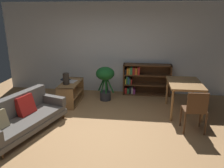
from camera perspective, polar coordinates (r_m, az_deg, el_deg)
name	(u,v)px	position (r m, az deg, el deg)	size (l,w,h in m)	color
ground_plane	(98,133)	(4.70, -3.66, -12.41)	(8.16, 8.16, 0.00)	#A87A4C
back_wall_panel	(113,49)	(6.82, 0.34, 9.06)	(6.80, 0.10, 2.70)	silver
fabric_couch	(21,116)	(4.96, -22.41, -7.67)	(1.28, 2.01, 0.74)	brown
media_console	(71,93)	(6.21, -10.45, -2.18)	(0.45, 1.08, 0.58)	olive
open_laptop	(70,81)	(6.19, -10.80, 0.82)	(0.43, 0.35, 0.08)	silver
desk_speaker	(66,79)	(5.93, -11.69, 1.31)	(0.16, 0.16, 0.30)	#2D2823
potted_floor_plant	(105,78)	(6.18, -1.75, 1.54)	(0.52, 0.51, 0.96)	#333338
dining_table	(185,86)	(5.64, 18.13, -0.50)	(0.78, 1.12, 0.78)	olive
dining_chair_near	(195,109)	(4.80, 20.55, -5.95)	(0.46, 0.41, 0.89)	#56351E
bookshelf	(143,79)	(6.78, 7.99, 1.29)	(1.41, 0.32, 0.94)	#56351E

